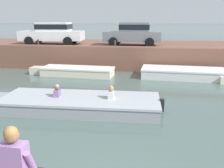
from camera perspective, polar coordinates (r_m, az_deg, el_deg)
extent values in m
plane|color=#4C605B|center=(10.07, 4.79, -4.54)|extent=(400.00, 400.00, 0.00)
cube|color=brown|center=(18.94, 6.62, 6.87)|extent=(60.00, 6.00, 1.55)
cube|color=#925F4C|center=(15.99, 6.37, 8.40)|extent=(60.00, 0.24, 0.08)
cube|color=silver|center=(15.13, -7.86, 2.73)|extent=(4.32, 1.61, 0.43)
cube|color=silver|center=(16.15, -16.44, 3.01)|extent=(0.89, 0.80, 0.43)
cube|color=white|center=(15.08, -7.89, 3.68)|extent=(4.39, 1.67, 0.08)
cube|color=brown|center=(14.99, -6.73, 3.27)|extent=(0.31, 1.24, 0.06)
cube|color=white|center=(14.90, 15.92, 2.22)|extent=(4.74, 2.12, 0.49)
cube|color=white|center=(14.84, 15.99, 3.29)|extent=(4.81, 2.18, 0.08)
cube|color=brown|center=(14.84, 14.63, 2.98)|extent=(0.35, 1.64, 0.06)
cube|color=#93999E|center=(9.40, -7.24, -4.69)|extent=(5.83, 2.19, 0.41)
cube|color=#B1B7BD|center=(9.33, -7.29, -3.27)|extent=(5.89, 2.25, 0.08)
cube|color=brown|center=(9.27, -4.66, -3.96)|extent=(0.29, 1.82, 0.06)
cube|color=black|center=(9.15, 11.29, -4.75)|extent=(0.17, 0.20, 0.45)
cube|color=#8C669E|center=(9.54, -12.37, -2.58)|extent=(0.21, 0.33, 0.44)
sphere|color=brown|center=(9.45, -12.47, -0.72)|extent=(0.19, 0.19, 0.19)
sphere|color=gray|center=(9.44, -12.48, -0.49)|extent=(0.17, 0.17, 0.17)
cube|color=silver|center=(9.10, -0.22, -3.07)|extent=(0.21, 0.33, 0.44)
sphere|color=#A37556|center=(9.01, -0.22, -1.13)|extent=(0.19, 0.19, 0.19)
sphere|color=tan|center=(9.00, -0.22, -0.88)|extent=(0.17, 0.17, 0.17)
cube|color=white|center=(18.51, -13.53, 10.73)|extent=(4.46, 1.94, 0.64)
cube|color=white|center=(18.42, -13.11, 12.67)|extent=(2.26, 1.63, 0.60)
cube|color=black|center=(18.42, -13.11, 12.67)|extent=(2.35, 1.67, 0.33)
cylinder|color=black|center=(18.20, -18.47, 9.32)|extent=(0.61, 0.21, 0.60)
cylinder|color=black|center=(19.83, -16.41, 9.85)|extent=(0.61, 0.21, 0.60)
cylinder|color=black|center=(17.28, -10.09, 9.59)|extent=(0.61, 0.21, 0.60)
cylinder|color=black|center=(18.99, -8.66, 10.08)|extent=(0.61, 0.21, 0.60)
cube|color=slate|center=(17.25, 4.71, 10.82)|extent=(3.85, 1.87, 0.64)
cube|color=slate|center=(17.21, 5.27, 12.87)|extent=(1.95, 1.60, 0.60)
cube|color=black|center=(17.21, 5.27, 12.87)|extent=(2.02, 1.64, 0.33)
cylinder|color=black|center=(16.54, 0.27, 9.60)|extent=(0.61, 0.20, 0.60)
cylinder|color=black|center=(18.31, 1.23, 10.08)|extent=(0.61, 0.20, 0.60)
cylinder|color=black|center=(16.31, 8.56, 9.36)|extent=(0.61, 0.20, 0.60)
cylinder|color=black|center=(18.10, 8.74, 9.86)|extent=(0.61, 0.20, 0.60)
cylinder|color=#2D2B28|center=(17.69, -16.52, 8.92)|extent=(0.14, 0.14, 0.35)
sphere|color=#2D2B28|center=(17.68, -16.56, 9.55)|extent=(0.15, 0.15, 0.15)
cylinder|color=#2D2B28|center=(16.24, 0.66, 9.06)|extent=(0.14, 0.14, 0.35)
sphere|color=#2D2B28|center=(16.22, 0.67, 9.74)|extent=(0.15, 0.15, 0.15)
cube|color=#8C669E|center=(3.75, -21.42, -16.01)|extent=(0.37, 0.23, 0.52)
cylinder|color=#8C669E|center=(3.71, -17.91, -16.96)|extent=(0.10, 0.29, 0.47)
cylinder|color=#8C669E|center=(3.92, -23.80, -15.71)|extent=(0.10, 0.29, 0.47)
sphere|color=brown|center=(3.58, -21.98, -10.88)|extent=(0.20, 0.20, 0.20)
sphere|color=olive|center=(3.56, -22.13, -10.36)|extent=(0.19, 0.19, 0.19)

